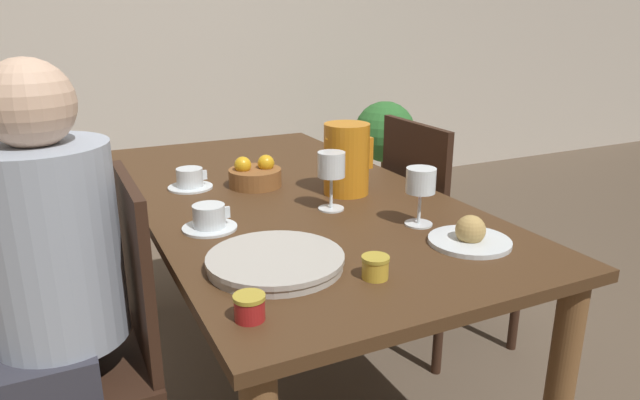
{
  "coord_description": "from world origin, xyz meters",
  "views": [
    {
      "loc": [
        -0.66,
        -1.63,
        1.27
      ],
      "look_at": [
        0.0,
        -0.26,
        0.78
      ],
      "focal_mm": 32.0,
      "sensor_mm": 36.0,
      "label": 1
    }
  ],
  "objects": [
    {
      "name": "teacup_across",
      "position": [
        -0.26,
        0.18,
        0.75
      ],
      "size": [
        0.15,
        0.15,
        0.07
      ],
      "color": "silver",
      "rests_on": "dining_table"
    },
    {
      "name": "bread_plate",
      "position": [
        0.25,
        -0.6,
        0.75
      ],
      "size": [
        0.21,
        0.21,
        0.07
      ],
      "color": "silver",
      "rests_on": "dining_table"
    },
    {
      "name": "red_pitcher",
      "position": [
        0.17,
        -0.09,
        0.84
      ],
      "size": [
        0.17,
        0.14,
        0.22
      ],
      "color": "orange",
      "rests_on": "dining_table"
    },
    {
      "name": "wine_glass_water",
      "position": [
        0.06,
        -0.22,
        0.85
      ],
      "size": [
        0.08,
        0.08,
        0.17
      ],
      "color": "white",
      "rests_on": "dining_table"
    },
    {
      "name": "serving_tray",
      "position": [
        -0.24,
        -0.52,
        0.74
      ],
      "size": [
        0.31,
        0.31,
        0.03
      ],
      "color": "#B7B2A8",
      "rests_on": "dining_table"
    },
    {
      "name": "wall_back",
      "position": [
        0.0,
        2.27,
        1.3
      ],
      "size": [
        10.0,
        0.06,
        2.6
      ],
      "color": "beige",
      "rests_on": "ground_plane"
    },
    {
      "name": "jam_jar_red",
      "position": [
        -0.06,
        -0.67,
        0.75
      ],
      "size": [
        0.06,
        0.06,
        0.05
      ],
      "color": "gold",
      "rests_on": "dining_table"
    },
    {
      "name": "chair_person_side",
      "position": [
        -0.64,
        -0.29,
        0.49
      ],
      "size": [
        0.42,
        0.42,
        0.91
      ],
      "rotation": [
        0.0,
        0.0,
        1.57
      ],
      "color": "#331E14",
      "rests_on": "ground_plane"
    },
    {
      "name": "potted_plant",
      "position": [
        1.41,
        1.63,
        0.47
      ],
      "size": [
        0.41,
        0.41,
        0.72
      ],
      "color": "#A8603D",
      "rests_on": "ground_plane"
    },
    {
      "name": "wine_glass_juice",
      "position": [
        0.21,
        -0.44,
        0.84
      ],
      "size": [
        0.08,
        0.08,
        0.16
      ],
      "color": "white",
      "rests_on": "dining_table"
    },
    {
      "name": "jam_jar_amber",
      "position": [
        -0.37,
        -0.72,
        0.75
      ],
      "size": [
        0.06,
        0.06,
        0.05
      ],
      "color": "#A81E1E",
      "rests_on": "dining_table"
    },
    {
      "name": "fruit_bowl",
      "position": [
        -0.06,
        0.11,
        0.76
      ],
      "size": [
        0.17,
        0.17,
        0.1
      ],
      "color": "brown",
      "rests_on": "dining_table"
    },
    {
      "name": "ground_plane",
      "position": [
        0.0,
        0.0,
        0.0
      ],
      "size": [
        20.0,
        20.0,
        0.0
      ],
      "primitive_type": "plane",
      "color": "brown"
    },
    {
      "name": "dining_table",
      "position": [
        0.0,
        0.0,
        0.63
      ],
      "size": [
        0.9,
        1.75,
        0.73
      ],
      "color": "#472D19",
      "rests_on": "ground_plane"
    },
    {
      "name": "teacup_near_person",
      "position": [
        -0.31,
        -0.22,
        0.75
      ],
      "size": [
        0.15,
        0.15,
        0.07
      ],
      "color": "silver",
      "rests_on": "dining_table"
    },
    {
      "name": "person_seated",
      "position": [
        -0.72,
        -0.3,
        0.71
      ],
      "size": [
        0.39,
        0.41,
        1.19
      ],
      "rotation": [
        0.0,
        0.0,
        1.57
      ],
      "color": "#33333D",
      "rests_on": "ground_plane"
    },
    {
      "name": "chair_opposite",
      "position": [
        0.64,
        0.01,
        0.49
      ],
      "size": [
        0.42,
        0.42,
        0.91
      ],
      "rotation": [
        0.0,
        0.0,
        -1.57
      ],
      "color": "#331E14",
      "rests_on": "ground_plane"
    }
  ]
}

